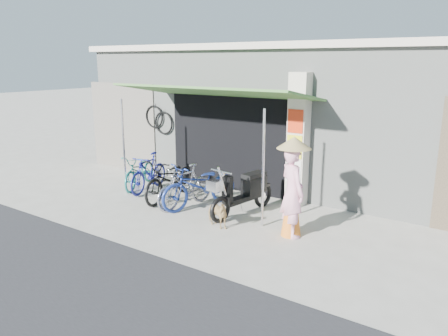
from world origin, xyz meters
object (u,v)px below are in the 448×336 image
Objects in this scene: nun at (292,188)px; bike_blue at (149,173)px; street_dog at (216,213)px; bike_black at (170,179)px; moped at (244,192)px; bike_silver at (185,186)px; bike_navy at (200,185)px; bike_teal at (140,171)px.

bike_blue is at bearing 27.05° from nun.
nun is at bearing -55.24° from street_dog.
bike_black is at bearing -24.43° from bike_blue.
street_dog is (2.86, -1.07, -0.20)m from bike_blue.
nun reaches higher than bike_blue.
moped reaches higher than street_dog.
nun is at bearing -19.59° from bike_blue.
street_dog is at bearing 52.81° from nun.
bike_black is 2.14m from street_dog.
nun is at bearing 5.40° from bike_silver.
bike_navy is at bearing -160.71° from moped.
bike_teal is at bearing -174.31° from moped.
bike_black is 1.01× the size of nun.
bike_teal is at bearing -172.12° from bike_navy.
nun is (2.71, -0.15, 0.44)m from bike_silver.
nun is (1.42, 0.45, 0.65)m from street_dog.
bike_blue is 0.84× the size of nun.
bike_teal is 0.88× the size of nun.
bike_black is (1.35, -0.33, 0.07)m from bike_teal.
bike_silver is at bearing -129.68° from bike_navy.
moped is at bearing 14.62° from nun.
bike_teal is at bearing 172.49° from bike_silver.
moped is (0.05, 0.97, 0.22)m from street_dog.
bike_navy is 2.92× the size of street_dog.
bike_navy is (2.29, -0.40, 0.08)m from bike_teal.
bike_navy is 1.07m from moped.
bike_navy is at bearing 27.40° from nun.
moped is at bearing 13.94° from street_dog.
bike_silver is (0.67, -0.25, -0.02)m from bike_black.
bike_black is 3.42m from nun.
bike_black reaches higher than street_dog.
bike_silver is 0.84× the size of moped.
bike_blue is 0.99× the size of bike_silver.
nun reaches higher than bike_teal.
bike_navy reaches higher than bike_black.
bike_black is 0.95m from bike_navy.
bike_navy is at bearing 69.03° from street_dog.
street_dog is at bearing -20.26° from bike_navy.
moped reaches higher than bike_black.
bike_teal is at bearing 26.34° from nun.
bike_navy is (1.86, -0.28, 0.04)m from bike_blue.
bike_navy is 1.03× the size of nun.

